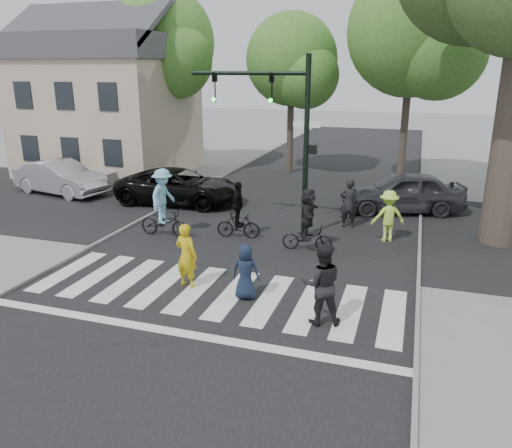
# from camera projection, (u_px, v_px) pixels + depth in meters

# --- Properties ---
(ground) EXTENTS (120.00, 120.00, 0.00)m
(ground) POSITION_uv_depth(u_px,v_px,m) (198.00, 309.00, 12.04)
(ground) COLOR gray
(ground) RESTS_ON ground
(road_stem) EXTENTS (10.00, 70.00, 0.01)m
(road_stem) POSITION_uv_depth(u_px,v_px,m) (260.00, 243.00, 16.58)
(road_stem) COLOR black
(road_stem) RESTS_ON ground
(road_cross) EXTENTS (70.00, 10.00, 0.01)m
(road_cross) POSITION_uv_depth(u_px,v_px,m) (283.00, 218.00, 19.30)
(road_cross) COLOR black
(road_cross) RESTS_ON ground
(curb_left) EXTENTS (0.10, 70.00, 0.10)m
(curb_left) POSITION_uv_depth(u_px,v_px,m) (127.00, 227.00, 18.05)
(curb_left) COLOR gray
(curb_left) RESTS_ON ground
(curb_right) EXTENTS (0.10, 70.00, 0.10)m
(curb_right) POSITION_uv_depth(u_px,v_px,m) (419.00, 258.00, 15.08)
(curb_right) COLOR gray
(curb_right) RESTS_ON ground
(crosswalk) EXTENTS (10.00, 3.85, 0.01)m
(crosswalk) POSITION_uv_depth(u_px,v_px,m) (209.00, 297.00, 12.64)
(crosswalk) COLOR silver
(crosswalk) RESTS_ON ground
(traffic_signal) EXTENTS (4.45, 0.29, 6.00)m
(traffic_signal) POSITION_uv_depth(u_px,v_px,m) (282.00, 121.00, 16.40)
(traffic_signal) COLOR black
(traffic_signal) RESTS_ON ground
(bg_tree_0) EXTENTS (5.46, 5.20, 8.97)m
(bg_tree_0) POSITION_uv_depth(u_px,v_px,m) (91.00, 58.00, 28.78)
(bg_tree_0) COLOR brown
(bg_tree_0) RESTS_ON ground
(bg_tree_1) EXTENTS (6.09, 5.80, 9.80)m
(bg_tree_1) POSITION_uv_depth(u_px,v_px,m) (164.00, 47.00, 26.67)
(bg_tree_1) COLOR brown
(bg_tree_1) RESTS_ON ground
(bg_tree_2) EXTENTS (5.04, 4.80, 8.40)m
(bg_tree_2) POSITION_uv_depth(u_px,v_px,m) (295.00, 64.00, 25.92)
(bg_tree_2) COLOR brown
(bg_tree_2) RESTS_ON ground
(bg_tree_3) EXTENTS (6.30, 6.00, 10.20)m
(bg_tree_3) POSITION_uv_depth(u_px,v_px,m) (419.00, 36.00, 22.57)
(bg_tree_3) COLOR brown
(bg_tree_3) RESTS_ON ground
(house) EXTENTS (8.40, 8.10, 8.82)m
(house) POSITION_uv_depth(u_px,v_px,m) (108.00, 102.00, 26.98)
(house) COLOR #BAA493
(house) RESTS_ON ground
(pedestrian_woman) EXTENTS (0.70, 0.53, 1.74)m
(pedestrian_woman) POSITION_uv_depth(u_px,v_px,m) (186.00, 255.00, 13.03)
(pedestrian_woman) COLOR gold
(pedestrian_woman) RESTS_ON ground
(pedestrian_child) EXTENTS (0.71, 0.48, 1.43)m
(pedestrian_child) POSITION_uv_depth(u_px,v_px,m) (246.00, 272.00, 12.39)
(pedestrian_child) COLOR #162035
(pedestrian_child) RESTS_ON ground
(pedestrian_adult) EXTENTS (1.10, 0.96, 1.91)m
(pedestrian_adult) POSITION_uv_depth(u_px,v_px,m) (322.00, 284.00, 11.10)
(pedestrian_adult) COLOR black
(pedestrian_adult) RESTS_ON ground
(cyclist_left) EXTENTS (1.90, 1.25, 2.36)m
(cyclist_left) POSITION_uv_depth(u_px,v_px,m) (164.00, 208.00, 16.94)
(cyclist_left) COLOR black
(cyclist_left) RESTS_ON ground
(cyclist_mid) EXTENTS (1.54, 0.95, 1.96)m
(cyclist_mid) POSITION_uv_depth(u_px,v_px,m) (238.00, 215.00, 16.86)
(cyclist_mid) COLOR black
(cyclist_mid) RESTS_ON ground
(cyclist_right) EXTENTS (1.64, 1.52, 2.02)m
(cyclist_right) POSITION_uv_depth(u_px,v_px,m) (308.00, 223.00, 15.64)
(cyclist_right) COLOR black
(cyclist_right) RESTS_ON ground
(car_suv) EXTENTS (5.42, 2.70, 1.48)m
(car_suv) POSITION_uv_depth(u_px,v_px,m) (179.00, 186.00, 21.25)
(car_suv) COLOR black
(car_suv) RESTS_ON ground
(car_silver) EXTENTS (4.92, 2.53, 1.54)m
(car_silver) POSITION_uv_depth(u_px,v_px,m) (60.00, 177.00, 22.86)
(car_silver) COLOR silver
(car_silver) RESTS_ON ground
(car_grey) EXTENTS (5.11, 3.16, 1.62)m
(car_grey) POSITION_uv_depth(u_px,v_px,m) (403.00, 192.00, 19.94)
(car_grey) COLOR #38383E
(car_grey) RESTS_ON ground
(bystander_hivis) EXTENTS (1.28, 1.02, 1.73)m
(bystander_hivis) POSITION_uv_depth(u_px,v_px,m) (388.00, 216.00, 16.53)
(bystander_hivis) COLOR #C6FF4C
(bystander_hivis) RESTS_ON ground
(bystander_dark) EXTENTS (0.71, 0.52, 1.81)m
(bystander_dark) POSITION_uv_depth(u_px,v_px,m) (349.00, 203.00, 17.99)
(bystander_dark) COLOR black
(bystander_dark) RESTS_ON ground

